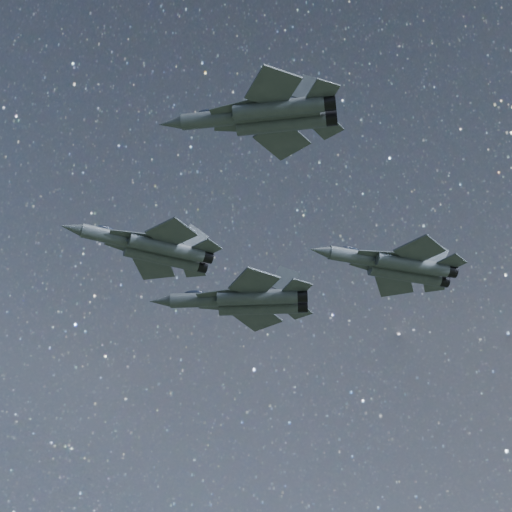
{
  "coord_description": "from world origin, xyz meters",
  "views": [
    {
      "loc": [
        -5.75,
        -68.33,
        91.1
      ],
      "look_at": [
        -3.25,
        1.64,
        141.58
      ],
      "focal_mm": 60.0,
      "sensor_mm": 36.0,
      "label": 1
    }
  ],
  "objects": [
    {
      "name": "jet_slot",
      "position": [
        12.25,
        6.98,
        144.56
      ],
      "size": [
        17.39,
        11.86,
        4.37
      ],
      "rotation": [
        0.0,
        0.0,
        0.24
      ],
      "color": "#373E44"
    },
    {
      "name": "jet_lead",
      "position": [
        -14.1,
        4.46,
        144.4
      ],
      "size": [
        16.82,
        11.24,
        4.26
      ],
      "rotation": [
        0.0,
        0.0,
        0.34
      ],
      "color": "#373E44"
    },
    {
      "name": "jet_left",
      "position": [
        -4.1,
        13.9,
        144.12
      ],
      "size": [
        19.09,
        13.41,
        4.82
      ],
      "rotation": [
        0.0,
        0.0,
        -0.09
      ],
      "color": "#373E44"
    },
    {
      "name": "jet_right",
      "position": [
        -3.23,
        -18.48,
        141.26
      ],
      "size": [
        15.59,
        10.76,
        3.91
      ],
      "rotation": [
        0.0,
        0.0,
        -0.18
      ],
      "color": "#373E44"
    }
  ]
}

